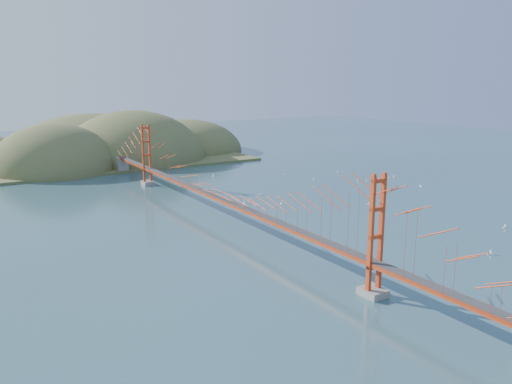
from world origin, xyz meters
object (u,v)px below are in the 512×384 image
sailboat_1 (369,203)px  sailboat_2 (505,227)px  sailboat_0 (281,203)px  bridge (220,173)px

sailboat_1 → sailboat_2: 20.64m
sailboat_1 → sailboat_0: (-12.11, 7.60, 0.01)m
sailboat_0 → sailboat_1: bearing=-32.1°
bridge → sailboat_0: size_ratio=137.18×
sailboat_2 → sailboat_0: (-18.25, 27.31, 0.01)m
sailboat_2 → sailboat_1: bearing=107.3°
sailboat_2 → sailboat_0: 32.85m
sailboat_2 → sailboat_0: size_ratio=0.91×
sailboat_1 → sailboat_2: (6.14, -19.71, 0.00)m
sailboat_1 → sailboat_0: bearing=147.9°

